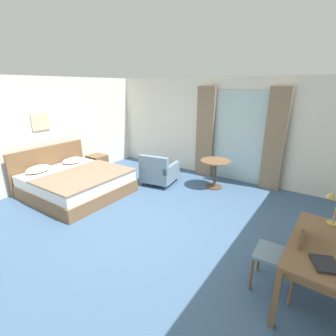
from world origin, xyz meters
The scene contains 15 objects.
ground centered at (0.00, 0.00, -0.05)m, with size 6.88×6.79×0.10m, color #426084.
wall_back centered at (0.00, 3.14, 1.28)m, with size 6.48×0.12×2.57m, color white.
wall_left centered at (-3.18, 0.00, 1.28)m, with size 0.12×6.39×2.57m, color white.
balcony_glass_door centered at (0.65, 3.06, 1.13)m, with size 1.31×0.02×2.26m, color silver.
curtain_panel_left centered at (-0.23, 2.96, 1.17)m, with size 0.48×0.10×2.35m, color #897056.
curtain_panel_right centered at (1.52, 2.96, 1.17)m, with size 0.46×0.10×2.35m, color #897056.
bed centered at (-2.02, 0.13, 0.28)m, with size 2.05×1.89×0.98m.
nightstand centered at (-2.84, 1.46, 0.24)m, with size 0.47×0.45×0.48m.
writing_desk centered at (2.76, -0.14, 0.65)m, with size 0.67×1.35×0.74m.
desk_chair centered at (2.42, -0.21, 0.54)m, with size 0.49×0.43×0.99m.
desk_lamp centered at (2.76, 0.42, 1.02)m, with size 0.21×0.16×0.42m.
closed_book centered at (2.79, -0.52, 0.76)m, with size 0.22×0.26×0.03m, color #232328.
armchair_by_window centered at (-0.82, 1.68, 0.32)m, with size 0.87×0.89×0.79m.
round_cafe_table centered at (0.42, 2.28, 0.51)m, with size 0.70×0.70×0.68m.
framed_picture centered at (-3.10, 0.13, 1.55)m, with size 0.03×0.42×0.38m.
Camera 1 is at (2.66, -2.95, 2.36)m, focal length 26.41 mm.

